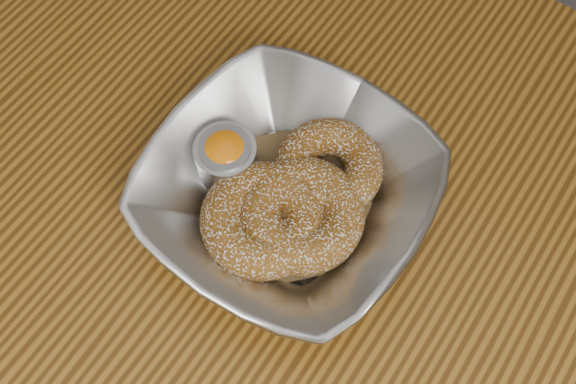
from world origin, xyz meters
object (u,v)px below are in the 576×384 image
Objects in this scene: donut_back at (329,167)px; ramekin at (226,158)px; table at (341,328)px; donut_extra at (301,215)px; donut_front at (263,220)px; serving_bowl at (288,192)px.

ramekin reaches higher than donut_back.
table is 0.15m from donut_extra.
ramekin reaches higher than donut_front.
donut_front is (-0.00, -0.03, -0.00)m from serving_bowl.
ramekin is at bearing 154.32° from donut_front.
donut_front is 1.96× the size of ramekin.
donut_extra is 1.97× the size of ramekin.
table is 21.81× the size of ramekin.
donut_front reaches higher than donut_back.
donut_extra is (-0.07, 0.03, 0.13)m from table.
donut_extra reaches higher than table.
ramekin is at bearing -149.46° from donut_back.
table is 0.21m from ramekin.
table is 0.16m from donut_front.
donut_back is at bearing 96.37° from donut_extra.
donut_extra reaches higher than donut_back.
ramekin is (-0.06, 0.03, 0.00)m from donut_front.
serving_bowl is at bearing 3.94° from ramekin.
donut_back is 0.89× the size of donut_front.
donut_extra is (0.02, -0.01, -0.00)m from serving_bowl.
donut_back is 1.75× the size of ramekin.
ramekin is (-0.08, 0.01, 0.00)m from donut_extra.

